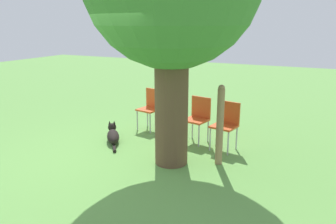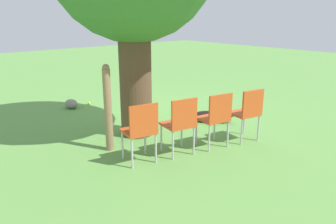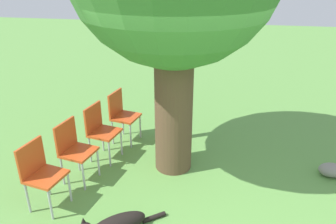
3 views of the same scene
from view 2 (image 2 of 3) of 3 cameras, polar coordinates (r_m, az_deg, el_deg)
ground_plane at (r=6.99m, az=-0.19°, el=-0.95°), size 30.00×30.00×0.00m
dog at (r=6.72m, az=7.76°, el=-0.76°), size 0.96×0.76×0.34m
fence_post at (r=5.23m, az=-10.42°, el=0.68°), size 0.12×0.12×1.40m
red_chair_0 at (r=5.73m, az=13.68°, el=0.23°), size 0.50×0.51×0.93m
red_chair_1 at (r=5.34m, az=8.31°, el=-0.67°), size 0.50×0.51×0.93m
red_chair_2 at (r=5.00m, az=2.17°, el=-1.70°), size 0.50×0.51×0.93m
red_chair_3 at (r=4.74m, az=-4.77°, el=-2.82°), size 0.50×0.51×0.93m
tennis_ball at (r=8.21m, az=-13.58°, el=1.51°), size 0.07×0.07×0.07m
garden_rock at (r=7.99m, az=-16.49°, el=1.39°), size 0.38×0.26×0.21m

